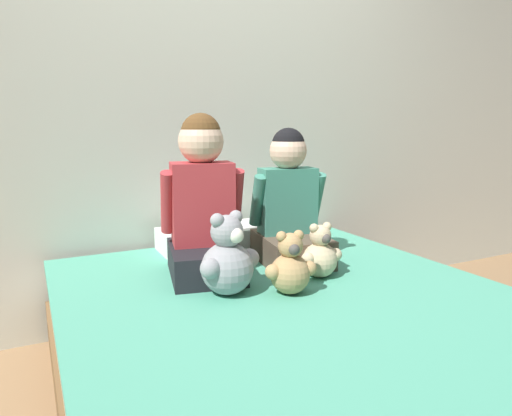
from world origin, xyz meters
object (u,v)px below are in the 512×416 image
(child_on_right, at_px, (289,208))
(pillow_at_headboard, at_px, (218,238))
(teddy_bear_held_by_right_child, at_px, (320,254))
(teddy_bear_between_children, at_px, (290,267))
(bed, at_px, (303,358))
(child_on_left, at_px, (203,206))
(teddy_bear_held_by_left_child, at_px, (228,260))

(child_on_right, bearing_deg, pillow_at_headboard, 129.44)
(teddy_bear_held_by_right_child, distance_m, teddy_bear_between_children, 0.24)
(bed, relative_size, teddy_bear_held_by_right_child, 8.58)
(bed, distance_m, child_on_right, 0.69)
(child_on_left, distance_m, teddy_bear_between_children, 0.46)
(child_on_right, xyz_separation_m, pillow_at_headboard, (-0.21, 0.35, -0.20))
(bed, bearing_deg, pillow_at_headboard, 90.00)
(bed, xyz_separation_m, teddy_bear_held_by_right_child, (0.21, 0.21, 0.31))
(teddy_bear_between_children, bearing_deg, pillow_at_headboard, 99.07)
(pillow_at_headboard, bearing_deg, teddy_bear_between_children, -90.16)
(bed, relative_size, child_on_right, 3.22)
(child_on_left, relative_size, child_on_right, 1.10)
(bed, relative_size, child_on_left, 2.93)
(bed, xyz_separation_m, teddy_bear_between_children, (-0.00, 0.10, 0.32))
(child_on_left, distance_m, teddy_bear_held_by_left_child, 0.32)
(bed, relative_size, pillow_at_headboard, 3.36)
(teddy_bear_between_children, distance_m, pillow_at_headboard, 0.72)
(child_on_left, distance_m, pillow_at_headboard, 0.47)
(child_on_left, height_order, child_on_right, child_on_left)
(child_on_right, xyz_separation_m, teddy_bear_between_children, (-0.21, -0.37, -0.15))
(child_on_right, height_order, teddy_bear_held_by_right_child, child_on_right)
(teddy_bear_held_by_left_child, distance_m, teddy_bear_between_children, 0.23)
(child_on_right, xyz_separation_m, teddy_bear_held_by_right_child, (-0.00, -0.26, -0.15))
(child_on_left, bearing_deg, pillow_at_headboard, 71.51)
(pillow_at_headboard, bearing_deg, teddy_bear_held_by_left_child, -108.75)
(bed, bearing_deg, child_on_left, 113.32)
(teddy_bear_held_by_left_child, relative_size, teddy_bear_between_children, 1.30)
(teddy_bear_between_children, bearing_deg, child_on_right, 68.91)
(child_on_left, height_order, pillow_at_headboard, child_on_left)
(teddy_bear_held_by_left_child, xyz_separation_m, pillow_at_headboard, (0.21, 0.62, -0.08))
(teddy_bear_held_by_right_child, bearing_deg, pillow_at_headboard, 107.91)
(child_on_left, relative_size, teddy_bear_held_by_left_child, 2.15)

